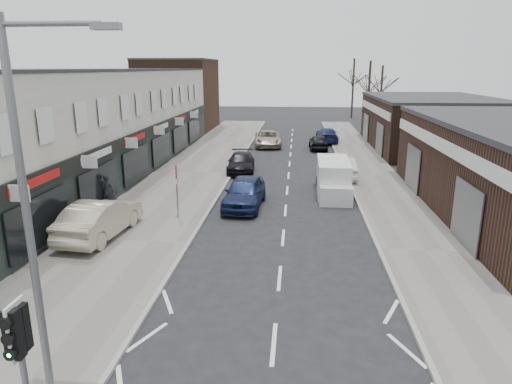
% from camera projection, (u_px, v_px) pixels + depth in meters
% --- Properties ---
extents(pavement_left, '(5.50, 64.00, 0.12)m').
position_uv_depth(pavement_left, '(193.00, 173.00, 32.07)').
color(pavement_left, slate).
rests_on(pavement_left, ground).
extents(pavement_right, '(3.50, 64.00, 0.12)m').
position_uv_depth(pavement_right, '(373.00, 176.00, 31.00)').
color(pavement_right, slate).
rests_on(pavement_right, ground).
extents(shop_terrace_left, '(8.00, 41.00, 7.10)m').
position_uv_depth(shop_terrace_left, '(79.00, 126.00, 29.33)').
color(shop_terrace_left, silver).
rests_on(shop_terrace_left, ground).
extents(brick_block_far, '(8.00, 10.00, 8.00)m').
position_uv_depth(brick_block_far, '(178.00, 96.00, 53.71)').
color(brick_block_far, '#41291C').
rests_on(brick_block_far, ground).
extents(right_unit_far, '(10.00, 16.00, 4.50)m').
position_uv_depth(right_unit_far, '(429.00, 124.00, 41.38)').
color(right_unit_far, '#332117').
rests_on(right_unit_far, ground).
extents(tree_far_a, '(3.60, 3.60, 8.00)m').
position_uv_depth(tree_far_a, '(366.00, 129.00, 55.72)').
color(tree_far_a, '#382D26').
rests_on(tree_far_a, ground).
extents(tree_far_b, '(3.60, 3.60, 7.50)m').
position_uv_depth(tree_far_b, '(379.00, 123.00, 61.28)').
color(tree_far_b, '#382D26').
rests_on(tree_far_b, ground).
extents(tree_far_c, '(3.60, 3.60, 8.50)m').
position_uv_depth(tree_far_c, '(351.00, 118.00, 67.30)').
color(tree_far_c, '#382D26').
rests_on(tree_far_c, ground).
extents(traffic_light, '(0.28, 0.60, 3.10)m').
position_uv_depth(traffic_light, '(19.00, 343.00, 8.17)').
color(traffic_light, slate).
rests_on(traffic_light, pavement_left).
extents(street_lamp, '(2.23, 0.22, 8.00)m').
position_uv_depth(street_lamp, '(34.00, 206.00, 8.77)').
color(street_lamp, slate).
rests_on(street_lamp, pavement_left).
extents(warning_sign, '(0.12, 0.80, 2.70)m').
position_uv_depth(warning_sign, '(177.00, 176.00, 21.76)').
color(warning_sign, slate).
rests_on(warning_sign, pavement_left).
extents(white_van, '(1.88, 5.15, 1.99)m').
position_uv_depth(white_van, '(333.00, 178.00, 26.62)').
color(white_van, silver).
rests_on(white_van, ground).
extents(sedan_on_pavement, '(2.17, 5.12, 1.64)m').
position_uv_depth(sedan_on_pavement, '(100.00, 218.00, 19.60)').
color(sedan_on_pavement, '#B5AF91').
rests_on(sedan_on_pavement, pavement_left).
extents(pedestrian, '(0.71, 0.52, 1.83)m').
position_uv_depth(pedestrian, '(107.00, 191.00, 23.52)').
color(pedestrian, black).
rests_on(pedestrian, pavement_left).
extents(parked_car_left_a, '(2.16, 4.83, 1.61)m').
position_uv_depth(parked_car_left_a, '(244.00, 192.00, 24.19)').
color(parked_car_left_a, '#162246').
rests_on(parked_car_left_a, ground).
extents(parked_car_left_b, '(2.21, 4.74, 1.34)m').
position_uv_depth(parked_car_left_b, '(241.00, 163.00, 32.41)').
color(parked_car_left_b, black).
rests_on(parked_car_left_b, ground).
extents(parked_car_left_c, '(2.84, 5.43, 1.46)m').
position_uv_depth(parked_car_left_c, '(268.00, 139.00, 42.97)').
color(parked_car_left_c, tan).
rests_on(parked_car_left_c, ground).
extents(parked_car_right_a, '(1.76, 4.60, 1.50)m').
position_uv_depth(parked_car_right_a, '(341.00, 167.00, 30.54)').
color(parked_car_right_a, silver).
rests_on(parked_car_right_a, ground).
extents(parked_car_right_b, '(1.69, 4.02, 1.36)m').
position_uv_depth(parked_car_right_b, '(318.00, 142.00, 41.35)').
color(parked_car_right_b, black).
rests_on(parked_car_right_b, ground).
extents(parked_car_right_c, '(2.07, 4.98, 1.44)m').
position_uv_depth(parked_car_right_c, '(327.00, 135.00, 45.29)').
color(parked_car_right_c, '#161C47').
rests_on(parked_car_right_c, ground).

